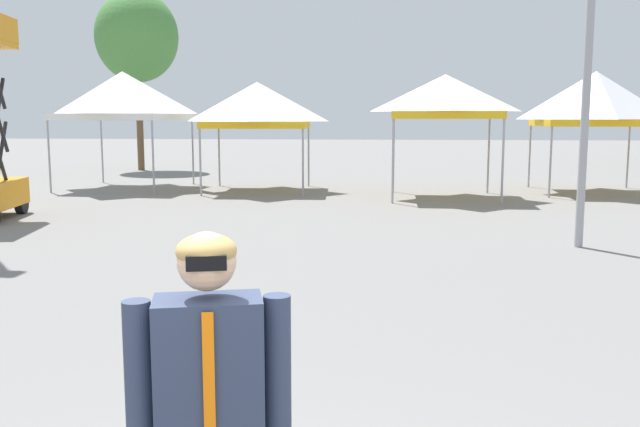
# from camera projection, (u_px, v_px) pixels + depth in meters

# --- Properties ---
(canopy_tent_behind_center) EXTENTS (3.68, 3.68, 3.66)m
(canopy_tent_behind_center) POSITION_uv_depth(u_px,v_px,m) (123.00, 96.00, 21.54)
(canopy_tent_behind_center) COLOR #9E9EA3
(canopy_tent_behind_center) RESTS_ON ground
(canopy_tent_behind_left) EXTENTS (3.28, 3.28, 3.30)m
(canopy_tent_behind_left) POSITION_uv_depth(u_px,v_px,m) (257.00, 105.00, 20.82)
(canopy_tent_behind_left) COLOR #9E9EA3
(canopy_tent_behind_left) RESTS_ON ground
(canopy_tent_center) EXTENTS (2.97, 2.97, 3.40)m
(canopy_tent_center) POSITION_uv_depth(u_px,v_px,m) (445.00, 97.00, 18.88)
(canopy_tent_center) COLOR #9E9EA3
(canopy_tent_center) RESTS_ON ground
(canopy_tent_right_of_center) EXTENTS (3.23, 3.23, 3.58)m
(canopy_tent_right_of_center) POSITION_uv_depth(u_px,v_px,m) (595.00, 99.00, 20.25)
(canopy_tent_right_of_center) COLOR #9E9EA3
(canopy_tent_right_of_center) RESTS_ON ground
(person_foreground) EXTENTS (0.63, 0.34, 1.78)m
(person_foreground) POSITION_uv_depth(u_px,v_px,m) (210.00, 417.00, 2.73)
(person_foreground) COLOR #33384C
(person_foreground) RESTS_ON ground
(tree_behind_tents_left) EXTENTS (3.44, 3.44, 7.50)m
(tree_behind_tents_left) POSITION_uv_depth(u_px,v_px,m) (137.00, 37.00, 28.83)
(tree_behind_tents_left) COLOR brown
(tree_behind_tents_left) RESTS_ON ground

